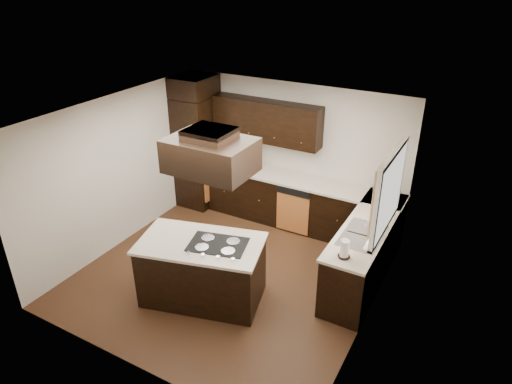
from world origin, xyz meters
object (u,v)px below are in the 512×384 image
island (202,271)px  spice_rack (246,159)px  oven_column (198,152)px  range_hood (211,155)px

island → spice_rack: bearing=91.4°
oven_column → range_hood: 3.13m
range_hood → spice_rack: size_ratio=2.71×
island → range_hood: size_ratio=1.53×
spice_rack → oven_column: bearing=-152.7°
spice_rack → range_hood: bearing=-47.6°
range_hood → spice_rack: 2.73m
oven_column → range_hood: (1.88, -2.25, 1.10)m
oven_column → spice_rack: size_ratio=5.47×
oven_column → island: bearing=-54.0°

